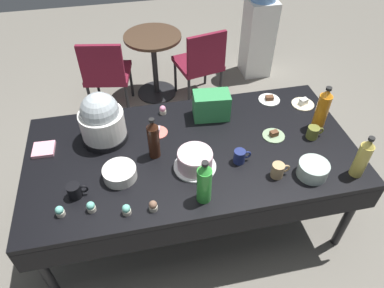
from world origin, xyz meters
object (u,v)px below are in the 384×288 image
soda_bottle_orange_juice (322,109)px  coffee_mug_olive (313,132)px  cupcake_cocoa (163,110)px  soda_carton (211,105)px  soda_bottle_cola (154,139)px  water_cooler (259,27)px  dessert_plate_white (269,99)px  cupcake_rose (91,207)px  coffee_mug_navy (240,156)px  maroon_chair_right (201,61)px  frosted_layer_cake (195,161)px  coffee_mug_tan (278,170)px  slow_cooker (102,120)px  cupcake_vanilla (153,206)px  dessert_plate_cream (303,103)px  glass_salad_bowl (313,169)px  round_cafe_table (154,55)px  soda_bottle_ginger_ale (363,158)px  dessert_plate_coral (158,132)px  soda_bottle_lime_soda (204,183)px  maroon_chair_left (106,72)px  coffee_mug_black (75,191)px  cupcake_mint (60,211)px  cupcake_lemon (126,210)px  potluck_table (192,156)px  dessert_plate_sage (274,135)px  ceramic_snack_bowl (120,173)px

soda_bottle_orange_juice → coffee_mug_olive: 0.17m
cupcake_cocoa → soda_carton: size_ratio=0.26×
soda_bottle_cola → water_cooler: water_cooler is taller
dessert_plate_white → cupcake_rose: size_ratio=2.48×
coffee_mug_navy → maroon_chair_right: 1.73m
frosted_layer_cake → coffee_mug_tan: size_ratio=2.27×
slow_cooker → cupcake_vanilla: (0.25, -0.66, -0.14)m
dessert_plate_white → coffee_mug_olive: size_ratio=1.39×
dessert_plate_cream → cupcake_cocoa: 1.08m
glass_salad_bowl → round_cafe_table: bearing=109.1°
cupcake_rose → soda_bottle_ginger_ale: size_ratio=0.22×
dessert_plate_coral → cupcake_rose: (-0.46, -0.58, 0.02)m
glass_salad_bowl → dessert_plate_white: 0.79m
soda_bottle_lime_soda → soda_carton: size_ratio=1.18×
soda_bottle_lime_soda → maroon_chair_left: soda_bottle_lime_soda is taller
cupcake_vanilla → cupcake_cocoa: 0.88m
dessert_plate_white → cupcake_cocoa: 0.84m
coffee_mug_black → maroon_chair_left: 1.81m
soda_bottle_cola → cupcake_mint: bearing=-148.2°
slow_cooker → cupcake_lemon: slow_cooker is taller
glass_salad_bowl → coffee_mug_black: glass_salad_bowl is taller
potluck_table → water_cooler: 2.31m
coffee_mug_black → water_cooler: bearing=48.5°
soda_bottle_ginger_ale → water_cooler: water_cooler is taller
slow_cooker → round_cafe_table: slow_cooker is taller
cupcake_lemon → water_cooler: 2.92m
soda_bottle_ginger_ale → coffee_mug_olive: bearing=107.4°
soda_bottle_cola → soda_bottle_lime_soda: same height
frosted_layer_cake → cupcake_rose: frosted_layer_cake is taller
coffee_mug_navy → maroon_chair_right: maroon_chair_right is taller
frosted_layer_cake → cupcake_lemon: frosted_layer_cake is taller
glass_salad_bowl → slow_cooker: bearing=154.1°
water_cooler → maroon_chair_left: bearing=-166.2°
glass_salad_bowl → cupcake_lemon: (-1.15, -0.05, -0.02)m
dessert_plate_sage → cupcake_lemon: size_ratio=2.31×
dessert_plate_sage → coffee_mug_tan: 0.37m
dessert_plate_cream → maroon_chair_right: 1.36m
dessert_plate_cream → soda_carton: size_ratio=0.66×
dessert_plate_coral → soda_carton: (0.41, 0.10, 0.09)m
frosted_layer_cake → soda_bottle_lime_soda: bearing=-90.4°
dessert_plate_cream → dessert_plate_coral: (-1.14, -0.10, -0.00)m
dessert_plate_cream → cupcake_rose: 1.74m
ceramic_snack_bowl → soda_carton: (0.70, 0.47, 0.06)m
dessert_plate_sage → water_cooler: 2.05m
cupcake_rose → soda_bottle_lime_soda: (0.64, -0.05, 0.11)m
cupcake_lemon → soda_bottle_ginger_ale: 1.43m
potluck_table → slow_cooker: (-0.56, 0.23, 0.23)m
water_cooler → coffee_mug_navy: bearing=-113.4°
dessert_plate_white → coffee_mug_tan: (-0.24, -0.75, 0.04)m
soda_bottle_ginger_ale → coffee_mug_tan: size_ratio=2.55×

